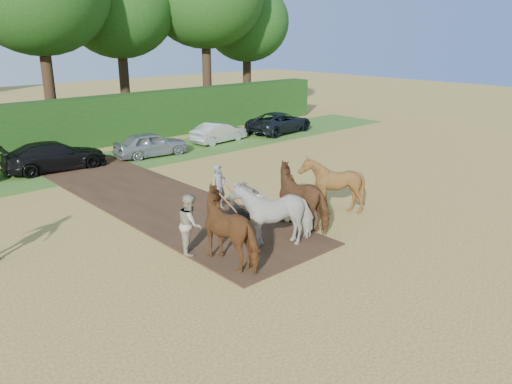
# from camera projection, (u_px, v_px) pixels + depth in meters

# --- Properties ---
(ground) EXTENTS (120.00, 120.00, 0.00)m
(ground) POSITION_uv_depth(u_px,v_px,m) (230.00, 263.00, 15.35)
(ground) COLOR gold
(ground) RESTS_ON ground
(earth_strip) EXTENTS (4.50, 17.00, 0.05)m
(earth_strip) POSITION_uv_depth(u_px,v_px,m) (153.00, 198.00, 21.23)
(earth_strip) COLOR #472D1C
(earth_strip) RESTS_ON ground
(grass_verge) EXTENTS (50.00, 5.00, 0.03)m
(grass_verge) POSITION_uv_depth(u_px,v_px,m) (54.00, 172.00, 25.21)
(grass_verge) COLOR #38601E
(grass_verge) RESTS_ON ground
(hedgerow) EXTENTS (46.00, 1.60, 3.00)m
(hedgerow) POSITION_uv_depth(u_px,v_px,m) (20.00, 131.00, 27.93)
(hedgerow) COLOR #14380F
(hedgerow) RESTS_ON ground
(spectator_near) EXTENTS (1.16, 1.21, 1.96)m
(spectator_near) POSITION_uv_depth(u_px,v_px,m) (190.00, 224.00, 15.83)
(spectator_near) COLOR #C2BB98
(spectator_near) RESTS_ON ground
(plough_team) EXTENTS (7.39, 5.65, 2.25)m
(plough_team) POSITION_uv_depth(u_px,v_px,m) (287.00, 203.00, 17.32)
(plough_team) COLOR brown
(plough_team) RESTS_ON ground
(parked_cars) EXTENTS (36.04, 3.37, 1.49)m
(parked_cars) POSITION_uv_depth(u_px,v_px,m) (89.00, 153.00, 26.35)
(parked_cars) COLOR silver
(parked_cars) RESTS_ON ground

